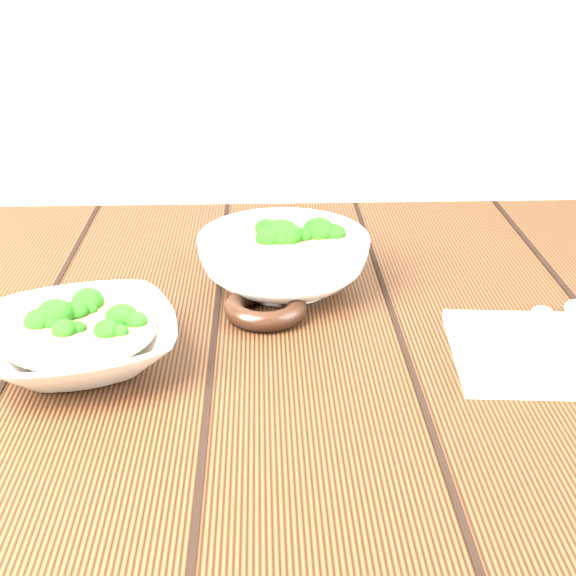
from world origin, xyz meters
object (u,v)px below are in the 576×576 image
Objects in this scene: napkin at (552,352)px; soup_bowl_back at (283,260)px; soup_bowl_front at (80,340)px; trivet at (266,308)px; table at (237,413)px.

soup_bowl_back is at bearing 150.28° from napkin.
soup_bowl_front is 0.27m from soup_bowl_back.
trivet is at bearing -105.35° from soup_bowl_back.
soup_bowl_back is 0.33m from napkin.
trivet is 0.47× the size of napkin.
napkin is at bearing -19.05° from trivet.
table is at bearing 28.22° from soup_bowl_front.
soup_bowl_front reaches higher than table.
trivet is (0.19, 0.09, -0.01)m from soup_bowl_front.
soup_bowl_front is 2.53× the size of trivet.
table is 0.22m from soup_bowl_front.
soup_bowl_front reaches higher than napkin.
soup_bowl_back reaches higher than soup_bowl_front.
table is 5.07× the size of soup_bowl_front.
soup_bowl_front is 0.21m from trivet.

